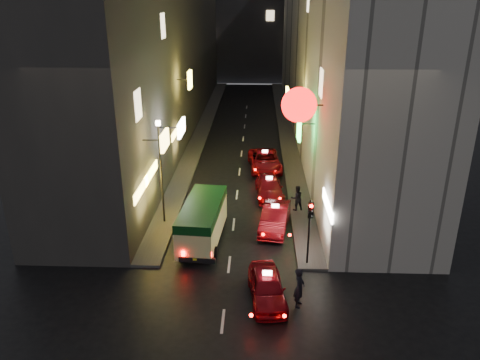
# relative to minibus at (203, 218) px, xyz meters

# --- Properties ---
(building_left) EXTENTS (7.59, 52.00, 18.00)m
(building_left) POSITION_rel_minibus_xyz_m (-6.40, 23.20, 7.51)
(building_left) COLOR #373432
(building_left) RESTS_ON ground
(building_right) EXTENTS (8.33, 52.15, 18.00)m
(building_right) POSITION_rel_minibus_xyz_m (9.59, 23.20, 7.51)
(building_right) COLOR #B6B1A7
(building_right) RESTS_ON ground
(building_far) EXTENTS (30.00, 10.00, 22.00)m
(building_far) POSITION_rel_minibus_xyz_m (1.59, 55.21, 9.51)
(building_far) COLOR #323237
(building_far) RESTS_ON ground
(sidewalk_left) EXTENTS (1.50, 52.00, 0.15)m
(sidewalk_left) POSITION_rel_minibus_xyz_m (-2.66, 23.21, -1.42)
(sidewalk_left) COLOR #4B4846
(sidewalk_left) RESTS_ON ground
(sidewalk_right) EXTENTS (1.50, 52.00, 0.15)m
(sidewalk_right) POSITION_rel_minibus_xyz_m (5.84, 23.21, -1.42)
(sidewalk_right) COLOR #4B4846
(sidewalk_right) RESTS_ON ground
(minibus) EXTENTS (2.35, 5.63, 2.36)m
(minibus) POSITION_rel_minibus_xyz_m (0.00, 0.00, 0.00)
(minibus) COLOR #EDEC94
(minibus) RESTS_ON ground
(taxi_near) EXTENTS (2.50, 4.99, 1.70)m
(taxi_near) POSITION_rel_minibus_xyz_m (3.48, -5.18, -0.73)
(taxi_near) COLOR maroon
(taxi_near) RESTS_ON ground
(taxi_second) EXTENTS (2.86, 5.37, 1.80)m
(taxi_second) POSITION_rel_minibus_xyz_m (4.06, 1.77, -0.68)
(taxi_second) COLOR maroon
(taxi_second) RESTS_ON ground
(taxi_third) EXTENTS (2.26, 4.75, 1.64)m
(taxi_third) POSITION_rel_minibus_xyz_m (3.81, 6.57, -0.76)
(taxi_third) COLOR maroon
(taxi_third) RESTS_ON ground
(taxi_far) EXTENTS (2.67, 5.44, 1.84)m
(taxi_far) POSITION_rel_minibus_xyz_m (3.57, 11.82, -0.66)
(taxi_far) COLOR maroon
(taxi_far) RESTS_ON ground
(pedestrian_crossing) EXTENTS (0.64, 0.81, 2.14)m
(pedestrian_crossing) POSITION_rel_minibus_xyz_m (4.89, -5.57, -0.42)
(pedestrian_crossing) COLOR black
(pedestrian_crossing) RESTS_ON ground
(pedestrian_sidewalk) EXTENTS (0.80, 0.62, 1.86)m
(pedestrian_sidewalk) POSITION_rel_minibus_xyz_m (5.50, 4.12, -0.41)
(pedestrian_sidewalk) COLOR black
(pedestrian_sidewalk) RESTS_ON sidewalk_right
(traffic_light) EXTENTS (0.26, 0.43, 3.50)m
(traffic_light) POSITION_rel_minibus_xyz_m (5.59, -2.32, 1.19)
(traffic_light) COLOR black
(traffic_light) RESTS_ON sidewalk_right
(lamp_post) EXTENTS (0.28, 0.28, 6.22)m
(lamp_post) POSITION_rel_minibus_xyz_m (-2.61, 2.21, 2.23)
(lamp_post) COLOR black
(lamp_post) RESTS_ON sidewalk_left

